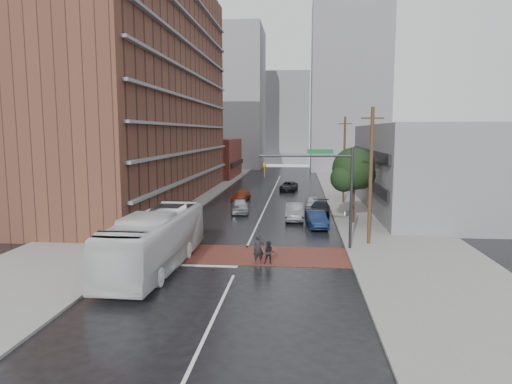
% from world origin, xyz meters
% --- Properties ---
extents(ground, '(160.00, 160.00, 0.00)m').
position_xyz_m(ground, '(0.00, 0.00, 0.00)').
color(ground, black).
rests_on(ground, ground).
extents(crosswalk, '(14.00, 5.00, 0.02)m').
position_xyz_m(crosswalk, '(0.00, 0.50, 0.01)').
color(crosswalk, brown).
rests_on(crosswalk, ground).
extents(sidewalk_west, '(9.00, 90.00, 0.15)m').
position_xyz_m(sidewalk_west, '(-11.50, 25.00, 0.07)').
color(sidewalk_west, gray).
rests_on(sidewalk_west, ground).
extents(sidewalk_east, '(9.00, 90.00, 0.15)m').
position_xyz_m(sidewalk_east, '(11.50, 25.00, 0.07)').
color(sidewalk_east, gray).
rests_on(sidewalk_east, ground).
extents(apartment_block, '(10.00, 44.00, 28.00)m').
position_xyz_m(apartment_block, '(-14.00, 24.00, 14.00)').
color(apartment_block, brown).
rests_on(apartment_block, ground).
extents(storefront_west, '(8.00, 16.00, 7.00)m').
position_xyz_m(storefront_west, '(-12.00, 54.00, 3.50)').
color(storefront_west, maroon).
rests_on(storefront_west, ground).
extents(building_east, '(11.00, 26.00, 9.00)m').
position_xyz_m(building_east, '(16.50, 20.00, 4.50)').
color(building_east, gray).
rests_on(building_east, ground).
extents(distant_tower_west, '(18.00, 16.00, 32.00)m').
position_xyz_m(distant_tower_west, '(-14.00, 78.00, 16.00)').
color(distant_tower_west, gray).
rests_on(distant_tower_west, ground).
extents(distant_tower_east, '(16.00, 14.00, 36.00)m').
position_xyz_m(distant_tower_east, '(14.00, 72.00, 18.00)').
color(distant_tower_east, gray).
rests_on(distant_tower_east, ground).
extents(distant_tower_center, '(12.00, 10.00, 24.00)m').
position_xyz_m(distant_tower_center, '(0.00, 95.00, 12.00)').
color(distant_tower_center, gray).
rests_on(distant_tower_center, ground).
extents(street_tree, '(4.20, 4.10, 6.90)m').
position_xyz_m(street_tree, '(8.52, 12.03, 4.73)').
color(street_tree, '#332319').
rests_on(street_tree, ground).
extents(signal_mast, '(6.50, 0.30, 7.20)m').
position_xyz_m(signal_mast, '(5.85, 2.50, 4.73)').
color(signal_mast, '#2D2D33').
rests_on(signal_mast, ground).
extents(utility_pole_near, '(1.60, 0.26, 10.00)m').
position_xyz_m(utility_pole_near, '(8.80, 4.00, 5.14)').
color(utility_pole_near, '#473321').
rests_on(utility_pole_near, ground).
extents(utility_pole_far, '(1.60, 0.26, 10.00)m').
position_xyz_m(utility_pole_far, '(8.80, 24.00, 5.14)').
color(utility_pole_far, '#473321').
rests_on(utility_pole_far, ground).
extents(transit_bus, '(3.20, 12.54, 3.47)m').
position_xyz_m(transit_bus, '(-4.89, -3.02, 1.74)').
color(transit_bus, silver).
rests_on(transit_bus, ground).
extents(pedestrian_a, '(0.81, 0.68, 1.89)m').
position_xyz_m(pedestrian_a, '(1.22, -1.50, 0.94)').
color(pedestrian_a, black).
rests_on(pedestrian_a, ground).
extents(pedestrian_b, '(0.73, 0.57, 1.47)m').
position_xyz_m(pedestrian_b, '(1.88, -1.50, 0.73)').
color(pedestrian_b, black).
rests_on(pedestrian_b, ground).
extents(car_travel_a, '(2.37, 4.56, 1.48)m').
position_xyz_m(car_travel_a, '(-2.38, 16.57, 0.74)').
color(car_travel_a, '#A5A7AD').
rests_on(car_travel_a, ground).
extents(car_travel_b, '(1.74, 4.81, 1.58)m').
position_xyz_m(car_travel_b, '(3.28, 13.21, 0.79)').
color(car_travel_b, '#94959B').
rests_on(car_travel_b, ground).
extents(car_travel_c, '(2.30, 4.30, 1.18)m').
position_xyz_m(car_travel_c, '(-3.32, 24.79, 0.59)').
color(car_travel_c, maroon).
rests_on(car_travel_c, ground).
extents(suv_travel, '(2.73, 4.96, 1.31)m').
position_xyz_m(suv_travel, '(2.19, 34.86, 0.66)').
color(suv_travel, black).
rests_on(suv_travel, ground).
extents(car_parked_near, '(2.07, 4.49, 1.42)m').
position_xyz_m(car_parked_near, '(5.23, 10.00, 0.71)').
color(car_parked_near, '#132244').
rests_on(car_parked_near, ground).
extents(car_parked_mid, '(2.29, 4.88, 1.38)m').
position_xyz_m(car_parked_mid, '(5.79, 16.00, 0.69)').
color(car_parked_mid, black).
rests_on(car_parked_mid, ground).
extents(car_parked_far, '(1.97, 4.27, 1.42)m').
position_xyz_m(car_parked_far, '(5.20, 19.39, 0.71)').
color(car_parked_far, '#B1B2B9').
rests_on(car_parked_far, ground).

